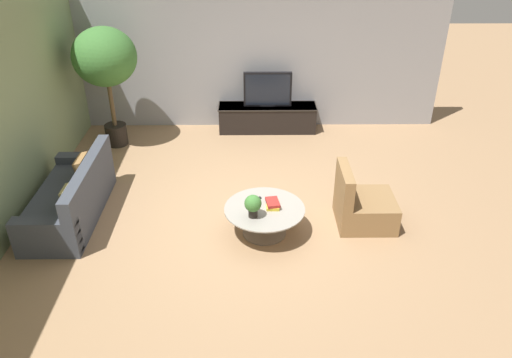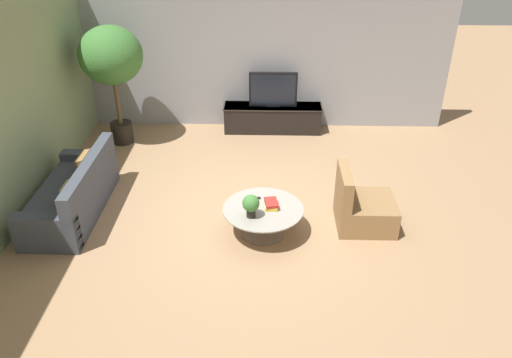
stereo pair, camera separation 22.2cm
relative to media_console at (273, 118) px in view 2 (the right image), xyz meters
The scene contains 13 objects.
ground_plane 2.97m from the media_console, 96.99° to the right, with size 24.00×24.00×0.00m, color #9E7A56.
back_wall_stone 1.32m from the media_console, 138.40° to the left, with size 7.40×0.12×3.00m, color #939399.
side_wall_left 4.70m from the media_console, 142.88° to the right, with size 0.12×7.40×3.00m, color gray.
media_console is the anchor object (origin of this frame).
television 0.58m from the media_console, 90.00° to the right, with size 0.91×0.13×0.66m.
coffee_table 3.43m from the media_console, 92.33° to the right, with size 1.10×1.10×0.41m.
couch_by_wall 4.16m from the media_console, 134.25° to the right, with size 0.84×2.00×0.84m.
armchair_wicker 3.41m from the media_console, 68.64° to the right, with size 0.80×0.76×0.86m.
potted_palm_tall 3.17m from the media_console, 168.13° to the right, with size 1.10×1.10×2.16m.
potted_plant_tabletop 3.65m from the media_console, 94.68° to the right, with size 0.23×0.23×0.32m.
book_stack 3.39m from the media_console, 90.50° to the right, with size 0.20×0.27×0.08m.
remote_black 3.23m from the media_console, 94.48° to the right, with size 0.04×0.16×0.02m, color black.
remote_silver 3.40m from the media_console, 95.26° to the right, with size 0.04×0.16×0.02m, color gray.
Camera 2 is at (0.27, -6.11, 4.13)m, focal length 35.00 mm.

